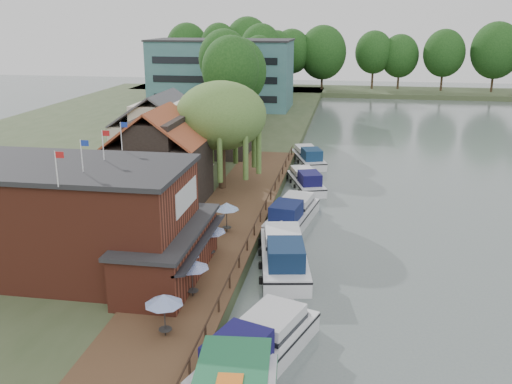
# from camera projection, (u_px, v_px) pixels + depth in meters

# --- Properties ---
(ground) EXTENTS (260.00, 260.00, 0.00)m
(ground) POSITION_uv_depth(u_px,v_px,m) (318.00, 296.00, 36.41)
(ground) COLOR #515D5C
(ground) RESTS_ON ground
(land_bank) EXTENTS (50.00, 140.00, 1.00)m
(land_bank) POSITION_uv_depth(u_px,v_px,m) (103.00, 150.00, 73.97)
(land_bank) COLOR #384728
(land_bank) RESTS_ON ground
(quay_deck) EXTENTS (6.00, 50.00, 0.10)m
(quay_deck) POSITION_uv_depth(u_px,v_px,m) (228.00, 221.00, 46.78)
(quay_deck) COLOR #47301E
(quay_deck) RESTS_ON land_bank
(quay_rail) EXTENTS (0.20, 49.00, 1.00)m
(quay_rail) POSITION_uv_depth(u_px,v_px,m) (261.00, 215.00, 46.70)
(quay_rail) COLOR black
(quay_rail) RESTS_ON land_bank
(pub) EXTENTS (20.00, 11.00, 7.30)m
(pub) POSITION_uv_depth(u_px,v_px,m) (99.00, 220.00, 36.30)
(pub) COLOR maroon
(pub) RESTS_ON land_bank
(hotel_block) EXTENTS (25.40, 12.40, 12.30)m
(hotel_block) POSITION_uv_depth(u_px,v_px,m) (222.00, 74.00, 103.75)
(hotel_block) COLOR #38666B
(hotel_block) RESTS_ON land_bank
(cottage_a) EXTENTS (8.60, 7.60, 8.50)m
(cottage_a) POSITION_uv_depth(u_px,v_px,m) (160.00, 156.00, 50.42)
(cottage_a) COLOR black
(cottage_a) RESTS_ON land_bank
(cottage_b) EXTENTS (9.60, 8.60, 8.50)m
(cottage_b) POSITION_uv_depth(u_px,v_px,m) (163.00, 133.00, 60.32)
(cottage_b) COLOR beige
(cottage_b) RESTS_ON land_bank
(cottage_c) EXTENTS (7.60, 7.60, 8.50)m
(cottage_c) POSITION_uv_depth(u_px,v_px,m) (219.00, 120.00, 68.17)
(cottage_c) COLOR black
(cottage_c) RESTS_ON land_bank
(willow) EXTENTS (8.60, 8.60, 10.43)m
(willow) POSITION_uv_depth(u_px,v_px,m) (221.00, 136.00, 54.14)
(willow) COLOR #476B2D
(willow) RESTS_ON land_bank
(umbrella_0) EXTENTS (2.04, 2.04, 2.38)m
(umbrella_0) POSITION_uv_depth(u_px,v_px,m) (165.00, 315.00, 29.47)
(umbrella_0) COLOR navy
(umbrella_0) RESTS_ON quay_deck
(umbrella_1) EXTENTS (2.06, 2.06, 2.38)m
(umbrella_1) POSITION_uv_depth(u_px,v_px,m) (192.00, 278.00, 33.67)
(umbrella_1) COLOR navy
(umbrella_1) RESTS_ON quay_deck
(umbrella_2) EXTENTS (2.14, 2.14, 2.38)m
(umbrella_2) POSITION_uv_depth(u_px,v_px,m) (183.00, 266.00, 35.35)
(umbrella_2) COLOR #1B4299
(umbrella_2) RESTS_ON quay_deck
(umbrella_3) EXTENTS (2.25, 2.25, 2.38)m
(umbrella_3) POSITION_uv_depth(u_px,v_px,m) (210.00, 241.00, 39.29)
(umbrella_3) COLOR navy
(umbrella_3) RESTS_ON quay_deck
(umbrella_4) EXTENTS (1.95, 1.95, 2.38)m
(umbrella_4) POSITION_uv_depth(u_px,v_px,m) (227.00, 217.00, 43.86)
(umbrella_4) COLOR #1A4B92
(umbrella_4) RESTS_ON quay_deck
(cruiser_0) EXTENTS (6.70, 11.01, 2.56)m
(cruiser_0) POSITION_uv_depth(u_px,v_px,m) (258.00, 342.00, 28.91)
(cruiser_0) COLOR silver
(cruiser_0) RESTS_ON ground
(cruiser_1) EXTENTS (5.29, 11.21, 2.65)m
(cruiser_1) POSITION_uv_depth(u_px,v_px,m) (284.00, 250.00, 40.09)
(cruiser_1) COLOR silver
(cruiser_1) RESTS_ON ground
(cruiser_2) EXTENTS (4.80, 10.38, 2.43)m
(cruiser_2) POSITION_uv_depth(u_px,v_px,m) (292.00, 210.00, 48.72)
(cruiser_2) COLOR silver
(cruiser_2) RESTS_ON ground
(cruiser_3) EXTENTS (5.54, 9.40, 2.13)m
(cruiser_3) POSITION_uv_depth(u_px,v_px,m) (306.00, 178.00, 58.96)
(cruiser_3) COLOR silver
(cruiser_3) RESTS_ON ground
(cruiser_4) EXTENTS (5.71, 9.77, 2.23)m
(cruiser_4) POSITION_uv_depth(u_px,v_px,m) (308.00, 155.00, 68.74)
(cruiser_4) COLOR silver
(cruiser_4) RESTS_ON ground
(bank_tree_0) EXTENTS (7.77, 7.77, 13.81)m
(bank_tree_0) POSITION_uv_depth(u_px,v_px,m) (231.00, 87.00, 77.17)
(bank_tree_0) COLOR #143811
(bank_tree_0) RESTS_ON land_bank
(bank_tree_1) EXTENTS (8.51, 8.51, 13.37)m
(bank_tree_1) POSITION_uv_depth(u_px,v_px,m) (238.00, 84.00, 83.27)
(bank_tree_1) COLOR #143811
(bank_tree_1) RESTS_ON land_bank
(bank_tree_2) EXTENTS (8.13, 8.13, 14.37)m
(bank_tree_2) POSITION_uv_depth(u_px,v_px,m) (225.00, 75.00, 90.92)
(bank_tree_2) COLOR #143811
(bank_tree_2) RESTS_ON land_bank
(bank_tree_3) EXTENTS (6.38, 6.38, 12.73)m
(bank_tree_3) POSITION_uv_depth(u_px,v_px,m) (259.00, 69.00, 111.78)
(bank_tree_3) COLOR #143811
(bank_tree_3) RESTS_ON land_bank
(bank_tree_4) EXTENTS (8.73, 8.73, 14.87)m
(bank_tree_4) POSITION_uv_depth(u_px,v_px,m) (261.00, 60.00, 118.90)
(bank_tree_4) COLOR #143811
(bank_tree_4) RESTS_ON land_bank
(bank_tree_5) EXTENTS (7.31, 7.31, 13.40)m
(bank_tree_5) POSITION_uv_depth(u_px,v_px,m) (277.00, 62.00, 123.49)
(bank_tree_5) COLOR #143811
(bank_tree_5) RESTS_ON land_bank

